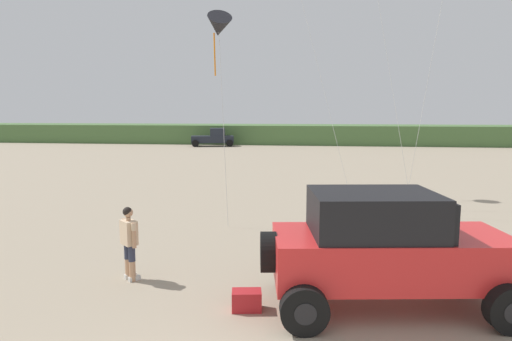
% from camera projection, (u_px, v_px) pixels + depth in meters
% --- Properties ---
extents(dune_ridge, '(90.00, 8.08, 2.20)m').
position_uv_depth(dune_ridge, '(286.00, 134.00, 54.07)').
color(dune_ridge, '#4C703D').
rests_on(dune_ridge, ground_plane).
extents(jeep, '(4.99, 2.97, 2.26)m').
position_uv_depth(jeep, '(387.00, 247.00, 8.45)').
color(jeep, red).
rests_on(jeep, ground_plane).
extents(person_watching, '(0.49, 0.47, 1.67)m').
position_uv_depth(person_watching, '(129.00, 239.00, 9.90)').
color(person_watching, tan).
rests_on(person_watching, ground_plane).
extents(cooler_box, '(0.61, 0.45, 0.38)m').
position_uv_depth(cooler_box, '(247.00, 300.00, 8.46)').
color(cooler_box, '#B21E23').
rests_on(cooler_box, ground_plane).
extents(distant_pickup, '(4.92, 3.35, 1.98)m').
position_uv_depth(distant_pickup, '(214.00, 138.00, 49.14)').
color(distant_pickup, '#1E232D').
rests_on(distant_pickup, ground_plane).
extents(kite_black_sled, '(1.02, 1.79, 7.16)m').
position_uv_depth(kite_black_sled, '(219.00, 27.00, 14.89)').
color(kite_black_sled, black).
rests_on(kite_black_sled, ground_plane).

